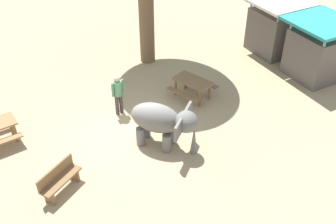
% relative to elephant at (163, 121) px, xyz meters
% --- Properties ---
extents(ground_plane, '(60.00, 60.00, 0.00)m').
position_rel_elephant_xyz_m(ground_plane, '(-1.05, -0.77, -1.02)').
color(ground_plane, tan).
extents(elephant, '(2.18, 2.12, 1.60)m').
position_rel_elephant_xyz_m(elephant, '(0.00, 0.00, 0.00)').
color(elephant, slate).
rests_on(elephant, ground_plane).
extents(person_handler, '(0.32, 0.50, 1.62)m').
position_rel_elephant_xyz_m(person_handler, '(-2.38, -0.58, -0.08)').
color(person_handler, '#3F3833').
rests_on(person_handler, ground_plane).
extents(wooden_bench, '(1.07, 1.41, 0.88)m').
position_rel_elephant_xyz_m(wooden_bench, '(0.35, -3.62, -0.55)').
color(wooden_bench, brown).
rests_on(wooden_bench, ground_plane).
extents(picnic_table_near, '(1.93, 1.92, 0.78)m').
position_rel_elephant_xyz_m(picnic_table_near, '(-2.00, 2.39, -0.44)').
color(picnic_table_near, brown).
rests_on(picnic_table_near, ground_plane).
extents(market_stall_white, '(2.50, 2.50, 2.52)m').
position_rel_elephant_xyz_m(market_stall_white, '(-3.52, 7.77, 0.12)').
color(market_stall_white, '#59514C').
rests_on(market_stall_white, ground_plane).
extents(market_stall_teal, '(2.50, 2.50, 2.52)m').
position_rel_elephant_xyz_m(market_stall_teal, '(-0.92, 7.77, 0.12)').
color(market_stall_teal, '#59514C').
rests_on(market_stall_teal, ground_plane).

